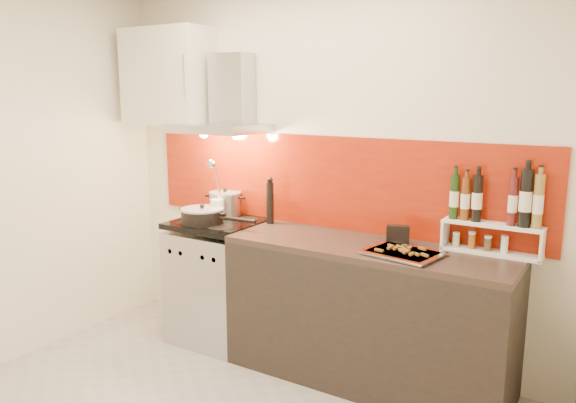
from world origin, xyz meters
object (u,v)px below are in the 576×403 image
Objects in this scene: baking_tray at (403,252)px; saute_pan at (203,216)px; counter at (367,313)px; stock_pot at (225,203)px; pepper_mill at (270,201)px; range_stove at (219,282)px.

saute_pan is at bearing -179.15° from baking_tray.
counter is 3.81× the size of baking_tray.
baking_tray is (0.26, -0.09, 0.47)m from counter.
stock_pot reaches higher than saute_pan.
stock_pot is 0.72× the size of pepper_mill.
stock_pot is 0.31m from saute_pan.
saute_pan is 1.76× the size of pepper_mill.
stock_pot is (-0.08, 0.19, 0.56)m from range_stove.
stock_pot is (-1.28, 0.19, 0.55)m from counter.
range_stove reaches higher than counter.
pepper_mill is (0.43, -0.02, 0.06)m from stock_pot.
counter is at bearing 159.73° from baking_tray.
stock_pot is at bearing 96.97° from saute_pan.
pepper_mill is at bearing 36.19° from saute_pan.
saute_pan is 1.26× the size of baking_tray.
range_stove is 1.53m from baking_tray.
saute_pan reaches higher than range_stove.
counter is at bearing 5.37° from saute_pan.
stock_pot reaches higher than counter.
pepper_mill reaches higher than baking_tray.
saute_pan is (-1.24, -0.12, 0.51)m from counter.
baking_tray reaches higher than range_stove.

